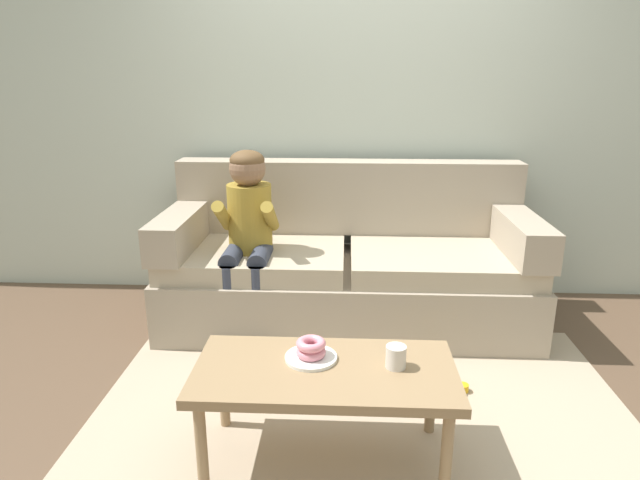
# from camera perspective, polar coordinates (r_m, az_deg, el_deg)

# --- Properties ---
(ground) EXTENTS (10.00, 10.00, 0.00)m
(ground) POSITION_cam_1_polar(r_m,az_deg,el_deg) (2.82, 4.33, -15.59)
(ground) COLOR brown
(wall_back) EXTENTS (8.00, 0.10, 2.80)m
(wall_back) POSITION_cam_1_polar(r_m,az_deg,el_deg) (3.77, 4.32, 15.25)
(wall_back) COLOR beige
(wall_back) RESTS_ON ground
(area_rug) EXTENTS (2.49, 1.86, 0.01)m
(area_rug) POSITION_cam_1_polar(r_m,az_deg,el_deg) (2.61, 4.46, -18.44)
(area_rug) COLOR tan
(area_rug) RESTS_ON ground
(couch) EXTENTS (2.23, 0.90, 0.97)m
(couch) POSITION_cam_1_polar(r_m,az_deg,el_deg) (3.43, 2.87, -2.89)
(couch) COLOR tan
(couch) RESTS_ON ground
(coffee_table) EXTENTS (1.02, 0.50, 0.42)m
(coffee_table) POSITION_cam_1_polar(r_m,az_deg,el_deg) (2.20, 0.52, -14.29)
(coffee_table) COLOR #937551
(coffee_table) RESTS_ON ground
(person_child) EXTENTS (0.34, 0.58, 1.10)m
(person_child) POSITION_cam_1_polar(r_m,az_deg,el_deg) (3.18, -7.58, 1.48)
(person_child) COLOR olive
(person_child) RESTS_ON ground
(plate) EXTENTS (0.21, 0.21, 0.01)m
(plate) POSITION_cam_1_polar(r_m,az_deg,el_deg) (2.23, -0.95, -12.22)
(plate) COLOR white
(plate) RESTS_ON coffee_table
(donut) EXTENTS (0.17, 0.17, 0.04)m
(donut) POSITION_cam_1_polar(r_m,az_deg,el_deg) (2.21, -0.95, -11.65)
(donut) COLOR pink
(donut) RESTS_ON plate
(donut_second) EXTENTS (0.16, 0.16, 0.04)m
(donut_second) POSITION_cam_1_polar(r_m,az_deg,el_deg) (2.20, -0.96, -10.83)
(donut_second) COLOR pink
(donut_second) RESTS_ON donut
(mug) EXTENTS (0.08, 0.08, 0.09)m
(mug) POSITION_cam_1_polar(r_m,az_deg,el_deg) (2.17, 7.96, -12.03)
(mug) COLOR silver
(mug) RESTS_ON coffee_table
(toy_controller) EXTENTS (0.23, 0.09, 0.05)m
(toy_controller) POSITION_cam_1_polar(r_m,az_deg,el_deg) (2.86, 13.02, -14.92)
(toy_controller) COLOR gold
(toy_controller) RESTS_ON ground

